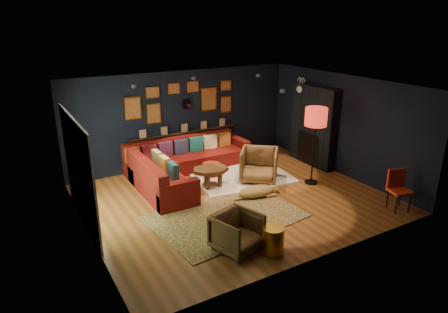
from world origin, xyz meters
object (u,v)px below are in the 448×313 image
pouf (211,169)px  dog (257,189)px  orange_chair (398,186)px  floor_lamp (316,120)px  coffee_table (211,172)px  gold_stool (273,240)px  armchair_right (259,164)px  sectional (178,166)px  armchair_left (237,230)px

pouf → dog: bearing=-81.0°
pouf → orange_chair: bearing=-55.0°
floor_lamp → dog: (-1.67, -0.01, -1.43)m
coffee_table → orange_chair: bearing=-46.3°
pouf → gold_stool: 3.80m
armchair_right → floor_lamp: size_ratio=0.48×
armchair_right → gold_stool: size_ratio=1.84×
sectional → gold_stool: (0.04, -4.03, -0.07)m
orange_chair → dog: size_ratio=0.74×
coffee_table → dog: bearing=-60.2°
coffee_table → orange_chair: orange_chair is taller
pouf → gold_stool: bearing=-101.8°
gold_stool → pouf: bearing=78.2°
sectional → pouf: bearing=-20.8°
orange_chair → dog: bearing=156.7°
pouf → dog: size_ratio=0.38×
armchair_left → floor_lamp: size_ratio=0.40×
armchair_right → dog: 1.04m
pouf → sectional: bearing=159.2°
pouf → floor_lamp: size_ratio=0.24×
orange_chair → sectional: bearing=147.7°
sectional → gold_stool: bearing=-89.5°
sectional → armchair_left: size_ratio=4.43×
pouf → armchair_right: size_ratio=0.50×
coffee_table → pouf: size_ratio=2.22×
coffee_table → gold_stool: gold_stool is taller
coffee_table → pouf: bearing=60.4°
sectional → orange_chair: (3.39, -3.99, 0.20)m
dog → floor_lamp: bearing=10.4°
orange_chair → dog: (-2.30, 1.98, -0.32)m
floor_lamp → pouf: bearing=138.9°
coffee_table → orange_chair: (2.92, -3.06, 0.13)m
gold_stool → floor_lamp: size_ratio=0.26×
armchair_right → dog: size_ratio=0.77×
coffee_table → gold_stool: size_ratio=2.04×
coffee_table → armchair_right: bearing=-12.9°
coffee_table → dog: (0.62, -1.08, -0.19)m
floor_lamp → orange_chair: bearing=-72.2°
floor_lamp → coffee_table: bearing=154.9°
sectional → armchair_right: size_ratio=3.72×
coffee_table → armchair_left: armchair_left is taller
gold_stool → floor_lamp: 3.66m
gold_stool → floor_lamp: (2.71, 2.03, 1.39)m
pouf → armchair_left: (-1.28, -3.32, 0.20)m
coffee_table → dog: size_ratio=0.85×
armchair_left → dog: bearing=29.1°
coffee_table → orange_chair: 4.23m
floor_lamp → armchair_right: bearing=143.2°
gold_stool → orange_chair: 3.36m
dog → armchair_right: bearing=62.7°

